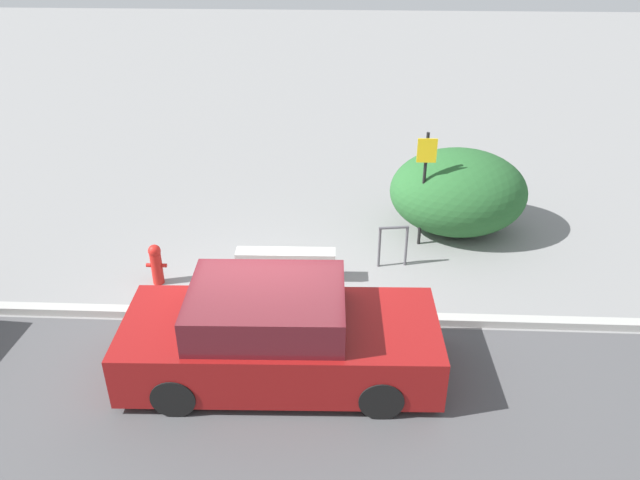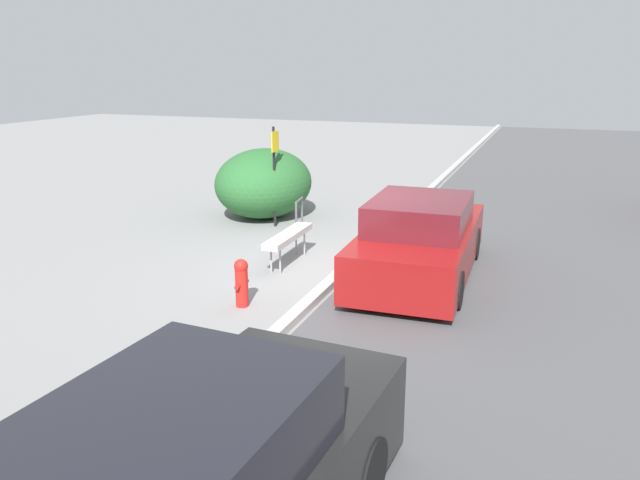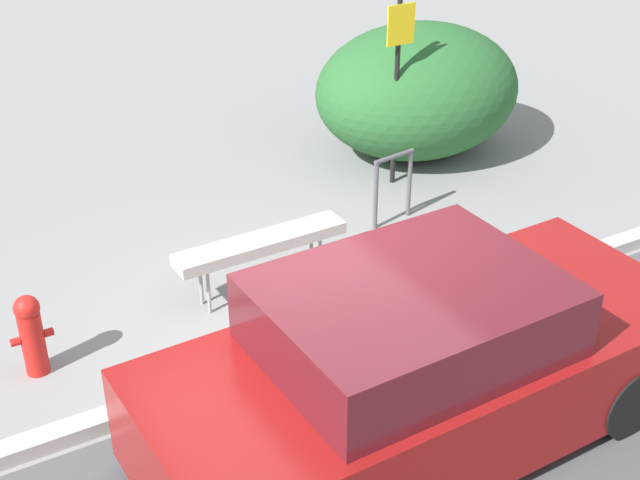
{
  "view_description": "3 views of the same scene",
  "coord_description": "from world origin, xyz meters",
  "px_view_note": "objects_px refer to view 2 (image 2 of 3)",
  "views": [
    {
      "loc": [
        1.26,
        -8.19,
        6.11
      ],
      "look_at": [
        0.86,
        0.83,
        1.03
      ],
      "focal_mm": 35.0,
      "sensor_mm": 36.0,
      "label": 1
    },
    {
      "loc": [
        -10.08,
        -3.36,
        3.61
      ],
      "look_at": [
        -0.08,
        0.41,
        0.62
      ],
      "focal_mm": 35.0,
      "sensor_mm": 36.0,
      "label": 2
    },
    {
      "loc": [
        -2.95,
        -5.56,
        4.78
      ],
      "look_at": [
        0.24,
        0.01,
        1.14
      ],
      "focal_mm": 50.0,
      "sensor_mm": 36.0,
      "label": 3
    }
  ],
  "objects_px": {
    "bike_rack": "(299,213)",
    "parked_car_near": "(420,241)",
    "sign_post": "(275,167)",
    "bench": "(288,237)",
    "fire_hydrant": "(242,281)"
  },
  "relations": [
    {
      "from": "sign_post",
      "to": "fire_hydrant",
      "type": "bearing_deg",
      "value": -161.37
    },
    {
      "from": "bench",
      "to": "bike_rack",
      "type": "height_order",
      "value": "bike_rack"
    },
    {
      "from": "bike_rack",
      "to": "parked_car_near",
      "type": "xyz_separation_m",
      "value": [
        -1.79,
        -3.03,
        0.15
      ]
    },
    {
      "from": "bike_rack",
      "to": "parked_car_near",
      "type": "relative_size",
      "value": 0.19
    },
    {
      "from": "sign_post",
      "to": "parked_car_near",
      "type": "height_order",
      "value": "sign_post"
    },
    {
      "from": "bike_rack",
      "to": "sign_post",
      "type": "relative_size",
      "value": 0.36
    },
    {
      "from": "sign_post",
      "to": "bench",
      "type": "bearing_deg",
      "value": -150.51
    },
    {
      "from": "bench",
      "to": "fire_hydrant",
      "type": "bearing_deg",
      "value": -176.23
    },
    {
      "from": "bike_rack",
      "to": "parked_car_near",
      "type": "height_order",
      "value": "parked_car_near"
    },
    {
      "from": "bench",
      "to": "fire_hydrant",
      "type": "relative_size",
      "value": 2.29
    },
    {
      "from": "bench",
      "to": "bike_rack",
      "type": "xyz_separation_m",
      "value": [
        1.91,
        0.57,
        -0.02
      ]
    },
    {
      "from": "bench",
      "to": "fire_hydrant",
      "type": "height_order",
      "value": "fire_hydrant"
    },
    {
      "from": "bench",
      "to": "bike_rack",
      "type": "distance_m",
      "value": 2.0
    },
    {
      "from": "bench",
      "to": "sign_post",
      "type": "bearing_deg",
      "value": 28.39
    },
    {
      "from": "bench",
      "to": "sign_post",
      "type": "xyz_separation_m",
      "value": [
        2.49,
        1.41,
        0.86
      ]
    }
  ]
}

